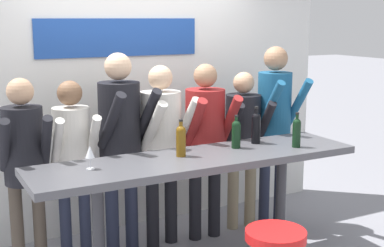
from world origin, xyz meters
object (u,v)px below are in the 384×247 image
object	(u,v)px
person_far_left	(24,155)
tasting_table	(198,172)
person_center_right	(206,133)
wine_bottle_3	(236,133)
wine_bottle_2	(297,131)
person_right	(243,133)
wine_bottle_1	(181,139)
person_center	(162,136)
wine_bottle_0	(256,127)
person_left	(73,151)
person_far_right	(275,115)
wine_glass_0	(90,153)
person_center_left	(120,131)

from	to	relation	value
person_far_left	tasting_table	bearing A→B (deg)	-23.50
person_center_right	wine_bottle_3	xyz separation A→B (m)	(0.01, -0.52, 0.10)
person_center_right	person_far_left	bearing A→B (deg)	-177.65
person_center_right	wine_bottle_2	xyz separation A→B (m)	(0.48, -0.73, 0.10)
tasting_table	wine_bottle_3	world-z (taller)	wine_bottle_3
person_right	wine_bottle_1	xyz separation A→B (m)	(-0.99, -0.60, 0.17)
person_center	person_right	distance (m)	0.89
person_center	wine_bottle_1	distance (m)	0.60
wine_bottle_2	person_right	bearing A→B (deg)	91.94
person_far_left	wine_bottle_0	xyz separation A→B (m)	(1.90, -0.48, 0.14)
person_left	wine_bottle_3	xyz separation A→B (m)	(1.26, -0.57, 0.14)
wine_bottle_3	person_far_right	bearing A→B (deg)	33.11
person_far_left	person_center_right	distance (m)	1.65
person_far_right	person_center_right	bearing A→B (deg)	-178.14
person_left	person_far_right	distance (m)	2.04
person_center	person_far_right	size ratio (longest dim) A/B	0.92
person_center	wine_glass_0	world-z (taller)	person_center
person_center_left	person_center_right	xyz separation A→B (m)	(0.82, -0.06, -0.08)
person_center_left	person_center_right	size ratio (longest dim) A/B	1.07
wine_bottle_2	wine_bottle_3	size ratio (longest dim) A/B	1.06
wine_bottle_1	tasting_table	bearing A→B (deg)	-27.57
wine_bottle_0	wine_bottle_3	distance (m)	0.26
person_center	wine_bottle_2	size ratio (longest dim) A/B	5.59
person_center_right	wine_glass_0	size ratio (longest dim) A/B	9.52
person_far_right	wine_bottle_2	bearing A→B (deg)	-110.40
person_center	person_center_right	bearing A→B (deg)	-13.08
tasting_table	person_center	xyz separation A→B (m)	(-0.02, 0.65, 0.17)
person_center_left	wine_glass_0	size ratio (longest dim) A/B	10.21
person_far_right	person_right	bearing A→B (deg)	172.09
person_center_left	person_right	size ratio (longest dim) A/B	1.14
person_far_left	person_right	bearing A→B (deg)	4.38
wine_bottle_3	wine_glass_0	world-z (taller)	wine_bottle_3
wine_bottle_2	wine_glass_0	distance (m)	1.78
person_right	wine_glass_0	world-z (taller)	person_right
person_left	wine_bottle_3	bearing A→B (deg)	-21.25
person_right	wine_bottle_0	distance (m)	0.57
person_right	wine_bottle_1	bearing A→B (deg)	-140.71
wine_bottle_3	wine_glass_0	size ratio (longest dim) A/B	1.61
wine_bottle_0	wine_glass_0	bearing A→B (deg)	-175.63
tasting_table	wine_bottle_0	xyz separation A→B (m)	(0.67, 0.16, 0.28)
person_center_left	person_left	bearing A→B (deg)	170.47
person_left	person_center_left	world-z (taller)	person_center_left
person_center	wine_glass_0	bearing A→B (deg)	-152.20
person_right	wine_bottle_1	distance (m)	1.17
person_far_left	person_right	world-z (taller)	person_far_left
person_left	wine_bottle_0	distance (m)	1.60
person_center_left	person_far_right	world-z (taller)	person_far_right
person_center	person_far_left	bearing A→B (deg)	172.97
tasting_table	wine_bottle_3	size ratio (longest dim) A/B	9.57
tasting_table	wine_glass_0	xyz separation A→B (m)	(-0.88, 0.04, 0.26)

